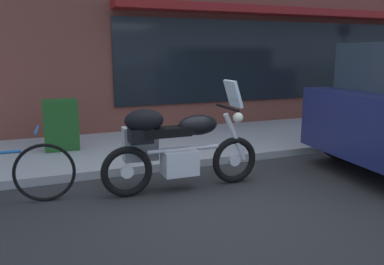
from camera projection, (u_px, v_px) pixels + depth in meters
name	position (u px, v px, depth m)	size (l,w,h in m)	color
ground_plane	(225.00, 199.00, 4.69)	(80.00, 80.00, 0.00)	#282828
touring_motorcycle	(173.00, 144.00, 4.88)	(2.10, 0.69, 1.40)	black
sandwich_board_sign	(61.00, 126.00, 6.38)	(0.55, 0.40, 0.87)	#1E511E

